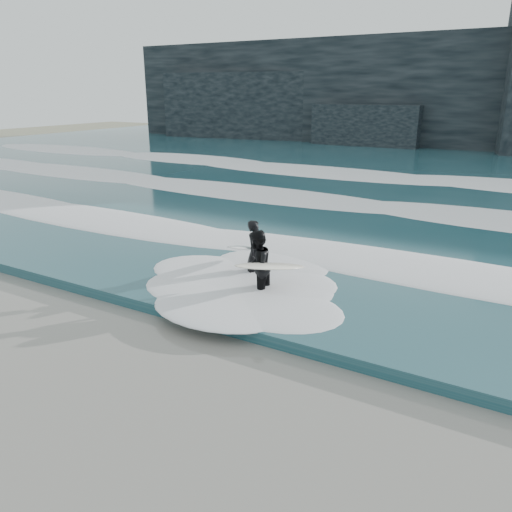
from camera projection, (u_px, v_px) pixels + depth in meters
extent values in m
plane|color=#7C7754|center=(75.00, 382.00, 9.50)|extent=(120.00, 120.00, 0.00)
cube|color=#204B54|center=(422.00, 171.00, 33.26)|extent=(90.00, 52.00, 0.30)
cube|color=black|center=(469.00, 93.00, 45.68)|extent=(70.00, 9.00, 10.00)
ellipsoid|color=white|center=(287.00, 243.00, 16.76)|extent=(60.00, 3.20, 0.20)
ellipsoid|color=white|center=(357.00, 203.00, 22.50)|extent=(60.00, 4.00, 0.24)
ellipsoid|color=white|center=(407.00, 175.00, 29.88)|extent=(60.00, 4.80, 0.30)
imported|color=black|center=(255.00, 252.00, 14.19)|extent=(0.50, 0.70, 1.82)
ellipsoid|color=white|center=(244.00, 248.00, 14.41)|extent=(0.99, 2.25, 0.78)
imported|color=black|center=(257.00, 266.00, 12.92)|extent=(0.80, 0.99, 1.90)
ellipsoid|color=silver|center=(271.00, 266.00, 12.70)|extent=(1.47, 2.30, 0.58)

